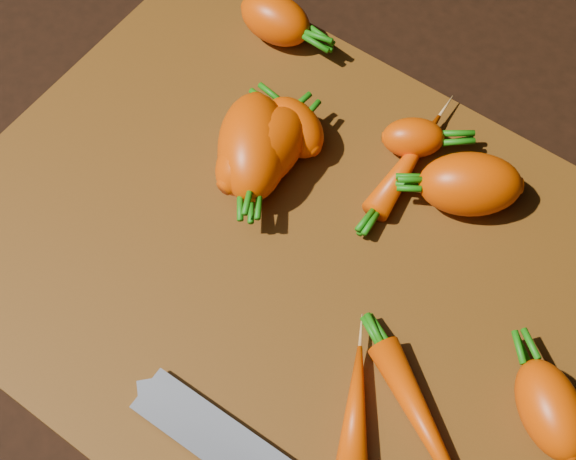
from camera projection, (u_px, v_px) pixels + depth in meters
The scene contains 12 objects.
ground at pixel (281, 261), 0.62m from camera, with size 2.00×2.00×0.01m, color black.
cutting_board at pixel (280, 254), 0.61m from camera, with size 0.50×0.40×0.01m, color #4C2A09.
carrot_0 at pixel (276, 19), 0.69m from camera, with size 0.07×0.04×0.04m, color #E74601.
carrot_1 at pixel (294, 127), 0.64m from camera, with size 0.06×0.04×0.04m, color #E74601.
carrot_2 at pixel (253, 146), 0.62m from camera, with size 0.10×0.06×0.06m, color #E74601.
carrot_3 at pixel (262, 151), 0.62m from camera, with size 0.09×0.05×0.05m, color #E74601.
carrot_4 at pixel (470, 184), 0.61m from camera, with size 0.08×0.05×0.05m, color #E74601.
carrot_5 at pixel (413, 138), 0.64m from camera, with size 0.05×0.03×0.03m, color #E74601.
carrot_6 at pixel (550, 409), 0.53m from camera, with size 0.07×0.04×0.04m, color #E74601.
carrot_7 at pixel (408, 163), 0.63m from camera, with size 0.11×0.02×0.02m, color #E74601.
carrot_8 at pixel (428, 431), 0.53m from camera, with size 0.13×0.02×0.02m, color #E74601.
carrot_9 at pixel (356, 408), 0.54m from camera, with size 0.09×0.02×0.02m, color #E74601.
Camera 1 is at (0.16, -0.22, 0.55)m, focal length 50.00 mm.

